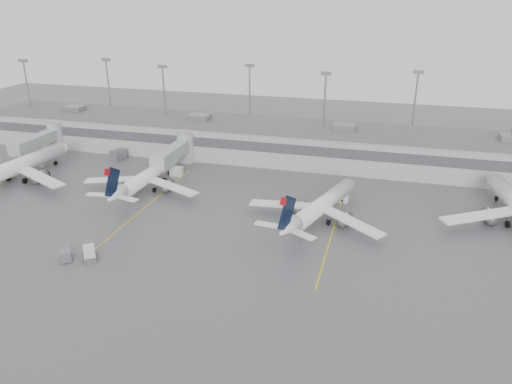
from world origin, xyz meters
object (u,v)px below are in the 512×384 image
(jet_mid_left, at_px, (146,177))
(jet_far_left, at_px, (16,167))
(jet_mid_right, at_px, (320,206))
(baggage_tug, at_px, (90,254))

(jet_mid_left, bearing_deg, jet_far_left, -172.31)
(jet_mid_right, bearing_deg, baggage_tug, -126.74)
(jet_mid_left, height_order, baggage_tug, jet_mid_left)
(jet_far_left, distance_m, jet_mid_right, 64.42)
(jet_mid_left, bearing_deg, baggage_tug, -78.20)
(jet_mid_left, bearing_deg, jet_mid_right, -5.65)
(jet_mid_right, bearing_deg, jet_far_left, -164.41)
(jet_far_left, xyz_separation_m, jet_mid_right, (64.37, -2.58, -0.39))
(jet_far_left, bearing_deg, jet_mid_left, 10.31)
(baggage_tug, bearing_deg, jet_far_left, 107.67)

